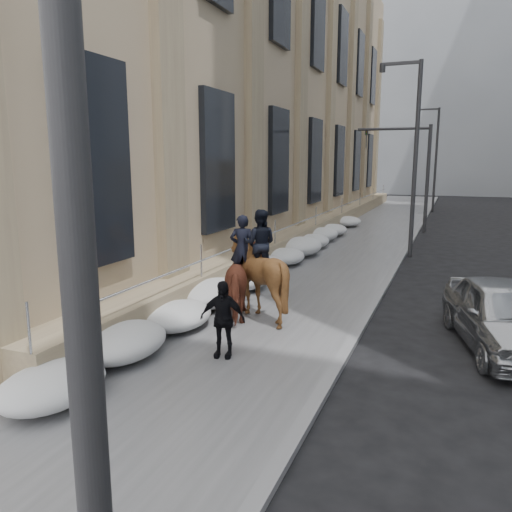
{
  "coord_description": "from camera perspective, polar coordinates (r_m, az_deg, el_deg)",
  "views": [
    {
      "loc": [
        4.57,
        -7.86,
        4.06
      ],
      "look_at": [
        0.01,
        3.52,
        1.7
      ],
      "focal_mm": 35.0,
      "sensor_mm": 36.0,
      "label": 1
    }
  ],
  "objects": [
    {
      "name": "mounted_horse_left",
      "position": [
        12.64,
        -1.23,
        -2.54
      ],
      "size": [
        1.73,
        2.4,
        2.59
      ],
      "rotation": [
        0.0,
        0.0,
        3.52
      ],
      "color": "#4F2417",
      "rests_on": "sidewalk"
    },
    {
      "name": "pedestrian",
      "position": [
        10.15,
        -3.85,
        -7.19
      ],
      "size": [
        0.98,
        0.54,
        1.59
      ],
      "primitive_type": "imported",
      "rotation": [
        0.0,
        0.0,
        0.18
      ],
      "color": "black",
      "rests_on": "sidewalk"
    },
    {
      "name": "ground",
      "position": [
        9.96,
        -7.83,
        -13.27
      ],
      "size": [
        140.0,
        140.0,
        0.0
      ],
      "primitive_type": "plane",
      "color": "black",
      "rests_on": "ground"
    },
    {
      "name": "car_silver",
      "position": [
        12.13,
        26.41,
        -6.06
      ],
      "size": [
        2.86,
        4.78,
        1.53
      ],
      "primitive_type": "imported",
      "rotation": [
        0.0,
        0.0,
        0.25
      ],
      "color": "#94979B",
      "rests_on": "ground"
    },
    {
      "name": "sidewalk",
      "position": [
        18.87,
        7.3,
        -1.43
      ],
      "size": [
        5.0,
        80.0,
        0.12
      ],
      "primitive_type": "cube",
      "color": "#565558",
      "rests_on": "ground"
    },
    {
      "name": "traffic_signal",
      "position": [
        29.97,
        17.33,
        10.31
      ],
      "size": [
        4.1,
        0.22,
        6.0
      ],
      "color": "#2D2D30",
      "rests_on": "ground"
    },
    {
      "name": "bg_building_mid",
      "position": [
        68.59,
        22.3,
        18.47
      ],
      "size": [
        30.0,
        12.0,
        28.0
      ],
      "primitive_type": "cube",
      "color": "slate",
      "rests_on": "ground"
    },
    {
      "name": "curb",
      "position": [
        18.41,
        15.22,
        -2.04
      ],
      "size": [
        0.24,
        80.0,
        0.12
      ],
      "primitive_type": "cube",
      "color": "slate",
      "rests_on": "ground"
    },
    {
      "name": "bg_building_far",
      "position": [
        80.78,
        14.74,
        14.78
      ],
      "size": [
        24.0,
        12.0,
        20.0
      ],
      "primitive_type": "cube",
      "color": "gray",
      "rests_on": "ground"
    },
    {
      "name": "snow_bank",
      "position": [
        17.43,
        1.23,
        -0.99
      ],
      "size": [
        1.7,
        18.1,
        0.76
      ],
      "color": "silver",
      "rests_on": "sidewalk"
    },
    {
      "name": "streetlight_near",
      "position": [
        2.66,
        -23.94,
        21.24
      ],
      "size": [
        1.71,
        0.24,
        8.0
      ],
      "color": "#2D2D30",
      "rests_on": "ground"
    },
    {
      "name": "streetlight_far",
      "position": [
        41.9,
        19.69,
        11.0
      ],
      "size": [
        1.71,
        0.24,
        8.0
      ],
      "color": "#2D2D30",
      "rests_on": "ground"
    },
    {
      "name": "streetlight_mid",
      "position": [
        21.94,
        17.41,
        11.78
      ],
      "size": [
        1.71,
        0.24,
        8.0
      ],
      "color": "#2D2D30",
      "rests_on": "ground"
    },
    {
      "name": "limestone_building",
      "position": [
        29.9,
        2.49,
        20.21
      ],
      "size": [
        6.1,
        44.0,
        18.0
      ],
      "color": "tan",
      "rests_on": "ground"
    },
    {
      "name": "mounted_horse_right",
      "position": [
        12.58,
        0.24,
        -1.81
      ],
      "size": [
        2.14,
        2.3,
        2.74
      ],
      "rotation": [
        0.0,
        0.0,
        3.36
      ],
      "color": "#422813",
      "rests_on": "sidewalk"
    }
  ]
}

